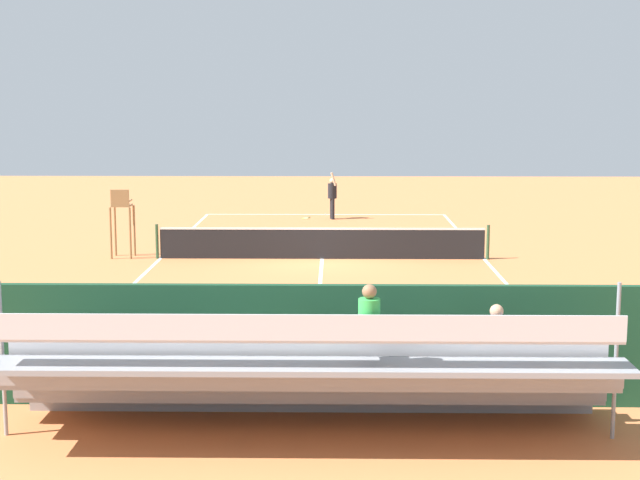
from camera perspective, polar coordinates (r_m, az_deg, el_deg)
name	(u,v)px	position (r m, az deg, el deg)	size (l,w,h in m)	color
ground_plane	(322,259)	(29.51, 0.12, -1.13)	(60.00, 60.00, 0.00)	#D17542
court_line_markings	(322,259)	(29.55, 0.12, -1.11)	(10.10, 22.20, 0.01)	white
tennis_net	(322,243)	(29.43, 0.12, -0.17)	(10.30, 0.10, 1.07)	black
backdrop_wall	(310,345)	(15.61, -0.58, -6.28)	(18.00, 0.16, 2.00)	#194228
bleacher_stand	(316,374)	(14.38, -0.21, -7.96)	(9.06, 2.40, 2.48)	gray
umpire_chair	(122,216)	(30.18, -11.73, 1.43)	(0.67, 0.67, 2.14)	olive
courtside_bench	(452,360)	(16.55, 7.86, -7.08)	(1.80, 0.40, 0.93)	#234C2D
equipment_bag	(323,383)	(16.41, 0.17, -8.51)	(0.90, 0.36, 0.36)	#334C8C
tennis_player	(332,194)	(38.81, 0.74, 2.75)	(0.43, 0.55, 1.93)	black
tennis_racket	(306,218)	(39.10, -0.83, 1.31)	(0.40, 0.58, 0.03)	black
tennis_ball_near	(392,231)	(35.47, 4.31, 0.56)	(0.07, 0.07, 0.07)	#CCDB33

